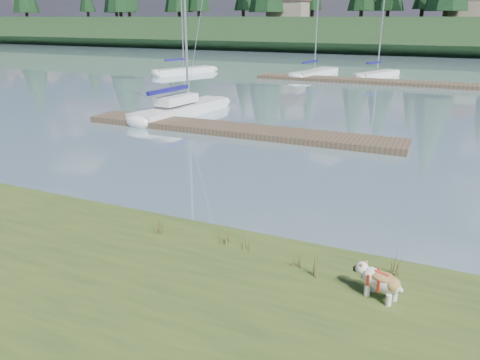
% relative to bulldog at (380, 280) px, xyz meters
% --- Properties ---
extents(ground, '(200.00, 200.00, 0.00)m').
position_rel_bulldog_xyz_m(ground, '(-4.53, 33.15, -0.71)').
color(ground, '#7894A0').
rests_on(ground, ground).
extents(bank, '(60.00, 9.00, 0.35)m').
position_rel_bulldog_xyz_m(bank, '(-4.53, -2.85, -0.54)').
color(bank, '#3F511F').
rests_on(bank, ground).
extents(ridge, '(200.00, 20.00, 5.00)m').
position_rel_bulldog_xyz_m(ridge, '(-4.53, 76.15, 1.79)').
color(ridge, '#1D3419').
rests_on(ridge, ground).
extents(bulldog, '(0.98, 0.63, 0.58)m').
position_rel_bulldog_xyz_m(bulldog, '(0.00, 0.00, 0.00)').
color(bulldog, silver).
rests_on(bulldog, bank).
extents(sailboat_main, '(2.67, 8.25, 11.74)m').
position_rel_bulldog_xyz_m(sailboat_main, '(-13.07, 15.42, -0.29)').
color(sailboat_main, white).
rests_on(sailboat_main, ground).
extents(dock_near, '(16.00, 2.00, 0.30)m').
position_rel_bulldog_xyz_m(dock_near, '(-8.53, 12.15, -0.56)').
color(dock_near, '#4C3D2C').
rests_on(dock_near, ground).
extents(dock_far, '(26.00, 2.20, 0.30)m').
position_rel_bulldog_xyz_m(dock_far, '(-2.53, 33.15, -0.56)').
color(dock_far, '#4C3D2C').
rests_on(dock_far, ground).
extents(sailboat_bg_0, '(4.30, 7.30, 10.73)m').
position_rel_bulldog_xyz_m(sailboat_bg_0, '(-23.20, 33.13, -0.39)').
color(sailboat_bg_0, white).
rests_on(sailboat_bg_0, ground).
extents(sailboat_bg_1, '(3.13, 8.12, 11.88)m').
position_rel_bulldog_xyz_m(sailboat_bg_1, '(-11.09, 36.57, -0.38)').
color(sailboat_bg_1, white).
rests_on(sailboat_bg_1, ground).
extents(sailboat_bg_2, '(3.64, 6.37, 9.77)m').
position_rel_bulldog_xyz_m(sailboat_bg_2, '(-5.41, 37.47, -0.38)').
color(sailboat_bg_2, white).
rests_on(sailboat_bg_2, ground).
extents(weed_0, '(0.17, 0.14, 0.65)m').
position_rel_bulldog_xyz_m(weed_0, '(-3.59, 0.79, -0.09)').
color(weed_0, '#475B23').
rests_on(weed_0, bank).
extents(weed_1, '(0.17, 0.14, 0.44)m').
position_rel_bulldog_xyz_m(weed_1, '(-3.00, 0.78, -0.18)').
color(weed_1, '#475B23').
rests_on(weed_1, bank).
extents(weed_2, '(0.17, 0.14, 0.60)m').
position_rel_bulldog_xyz_m(weed_2, '(-1.32, 0.26, -0.11)').
color(weed_2, '#475B23').
rests_on(weed_2, bank).
extents(weed_3, '(0.17, 0.14, 0.55)m').
position_rel_bulldog_xyz_m(weed_3, '(-5.29, 0.63, -0.13)').
color(weed_3, '#475B23').
rests_on(weed_3, bank).
extents(weed_4, '(0.17, 0.14, 0.45)m').
position_rel_bulldog_xyz_m(weed_4, '(-1.74, 0.43, -0.17)').
color(weed_4, '#475B23').
rests_on(weed_4, bank).
extents(weed_5, '(0.17, 0.14, 0.56)m').
position_rel_bulldog_xyz_m(weed_5, '(0.17, 0.93, -0.13)').
color(weed_5, '#475B23').
rests_on(weed_5, bank).
extents(mud_lip, '(60.00, 0.50, 0.14)m').
position_rel_bulldog_xyz_m(mud_lip, '(-4.53, 1.55, -0.64)').
color(mud_lip, '#33281C').
rests_on(mud_lip, ground).
extents(house_0, '(6.30, 5.30, 4.65)m').
position_rel_bulldog_xyz_m(house_0, '(-26.53, 73.15, 6.60)').
color(house_0, gray).
rests_on(house_0, ridge).
extents(house_1, '(6.30, 5.30, 4.65)m').
position_rel_bulldog_xyz_m(house_1, '(1.47, 74.15, 6.60)').
color(house_1, gray).
rests_on(house_1, ridge).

